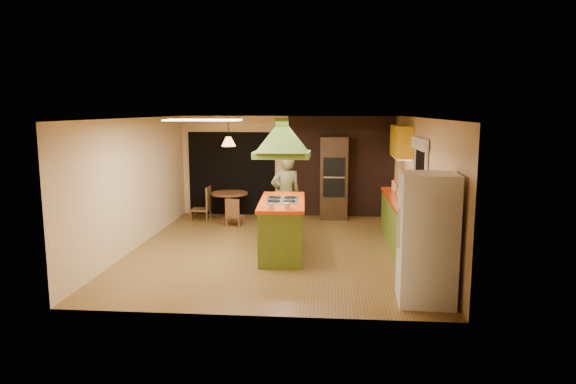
# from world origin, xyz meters

# --- Properties ---
(ground) EXTENTS (6.50, 6.50, 0.00)m
(ground) POSITION_xyz_m (0.00, 0.00, 0.00)
(ground) COLOR brown
(ground) RESTS_ON ground
(room_walls) EXTENTS (5.50, 6.50, 6.50)m
(room_walls) POSITION_xyz_m (0.00, 0.00, 1.25)
(room_walls) COLOR beige
(room_walls) RESTS_ON ground
(ceiling_plane) EXTENTS (6.50, 6.50, 0.00)m
(ceiling_plane) POSITION_xyz_m (0.00, 0.00, 2.50)
(ceiling_plane) COLOR silver
(ceiling_plane) RESTS_ON room_walls
(brick_panel) EXTENTS (2.64, 0.03, 2.50)m
(brick_panel) POSITION_xyz_m (1.25, 3.23, 1.25)
(brick_panel) COLOR #381E14
(brick_panel) RESTS_ON ground
(nook_opening) EXTENTS (2.20, 0.03, 2.10)m
(nook_opening) POSITION_xyz_m (-1.50, 3.23, 1.05)
(nook_opening) COLOR black
(nook_opening) RESTS_ON ground
(right_counter) EXTENTS (0.62, 3.05, 0.92)m
(right_counter) POSITION_xyz_m (2.45, 0.60, 0.46)
(right_counter) COLOR olive
(right_counter) RESTS_ON ground
(upper_cabinets) EXTENTS (0.34, 1.40, 0.70)m
(upper_cabinets) POSITION_xyz_m (2.57, 2.20, 1.95)
(upper_cabinets) COLOR yellow
(upper_cabinets) RESTS_ON room_walls
(window_right) EXTENTS (0.12, 1.35, 1.06)m
(window_right) POSITION_xyz_m (2.70, 0.40, 1.77)
(window_right) COLOR black
(window_right) RESTS_ON room_walls
(fluor_panel) EXTENTS (1.20, 0.60, 0.03)m
(fluor_panel) POSITION_xyz_m (-1.10, -1.20, 2.48)
(fluor_panel) COLOR white
(fluor_panel) RESTS_ON ceiling_plane
(kitchen_island) EXTENTS (0.92, 2.07, 1.02)m
(kitchen_island) POSITION_xyz_m (0.11, -0.31, 0.51)
(kitchen_island) COLOR olive
(kitchen_island) RESTS_ON ground
(range_hood) EXTENTS (1.01, 0.73, 0.79)m
(range_hood) POSITION_xyz_m (0.11, -0.31, 2.25)
(range_hood) COLOR #456318
(range_hood) RESTS_ON ceiling_plane
(man) EXTENTS (0.74, 0.60, 1.74)m
(man) POSITION_xyz_m (0.06, 1.05, 0.87)
(man) COLOR brown
(man) RESTS_ON ground
(refrigerator) EXTENTS (0.77, 0.73, 1.81)m
(refrigerator) POSITION_xyz_m (2.32, -2.57, 0.91)
(refrigerator) COLOR white
(refrigerator) RESTS_ON ground
(wall_oven) EXTENTS (0.66, 0.60, 2.01)m
(wall_oven) POSITION_xyz_m (1.08, 2.95, 1.01)
(wall_oven) COLOR #422B15
(wall_oven) RESTS_ON ground
(dining_table) EXTENTS (0.89, 0.89, 0.67)m
(dining_table) POSITION_xyz_m (-1.44, 2.59, 0.47)
(dining_table) COLOR brown
(dining_table) RESTS_ON ground
(chair_left) EXTENTS (0.44, 0.44, 0.81)m
(chair_left) POSITION_xyz_m (-2.14, 2.49, 0.40)
(chair_left) COLOR brown
(chair_left) RESTS_ON ground
(chair_near) EXTENTS (0.42, 0.42, 0.65)m
(chair_near) POSITION_xyz_m (-1.19, 1.94, 0.33)
(chair_near) COLOR brown
(chair_near) RESTS_ON ground
(pendant_lamp) EXTENTS (0.37, 0.37, 0.22)m
(pendant_lamp) POSITION_xyz_m (-1.44, 2.59, 1.90)
(pendant_lamp) COLOR #FF9E3F
(pendant_lamp) RESTS_ON ceiling_plane
(canister_large) EXTENTS (0.13, 0.13, 0.20)m
(canister_large) POSITION_xyz_m (2.40, 1.74, 1.02)
(canister_large) COLOR #F7E7C7
(canister_large) RESTS_ON right_counter
(canister_medium) EXTENTS (0.13, 0.13, 0.17)m
(canister_medium) POSITION_xyz_m (2.40, 1.57, 1.01)
(canister_medium) COLOR beige
(canister_medium) RESTS_ON right_counter
(canister_small) EXTENTS (0.14, 0.14, 0.16)m
(canister_small) POSITION_xyz_m (2.40, 0.81, 1.00)
(canister_small) COLOR #FAF1C9
(canister_small) RESTS_ON right_counter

